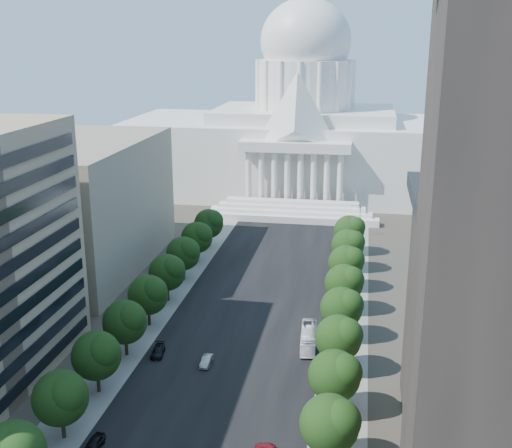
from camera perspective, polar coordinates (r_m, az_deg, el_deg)
The scene contains 30 objects.
road_asphalt at distance 136.77m, azimuth 0.21°, elevation -6.31°, with size 30.00×260.00×0.01m, color black.
sidewalk_left at distance 140.89m, azimuth -7.48°, elevation -5.76°, with size 8.00×260.00×0.02m, color gray.
sidewalk_right at distance 135.22m, azimuth 8.23°, elevation -6.77°, with size 8.00×260.00×0.02m, color gray.
capitol at distance 222.72m, azimuth 4.26°, elevation 7.92°, with size 120.00×56.00×73.00m.
office_block_left_far at distance 155.61m, azimuth -16.88°, elevation 1.63°, with size 38.00×52.00×30.00m, color gray.
tree_l_c at distance 92.51m, azimuth -16.87°, elevation -14.50°, with size 7.79×7.60×9.97m.
tree_l_d at distance 101.92m, azimuth -13.88°, elevation -11.20°, with size 7.79×7.60×9.97m.
tree_l_e at distance 111.82m, azimuth -11.46°, elevation -8.46°, with size 7.79×7.60×9.97m.
tree_l_f at distance 122.10m, azimuth -9.47°, elevation -6.16°, with size 7.79×7.60×9.97m.
tree_l_g at distance 132.67m, azimuth -7.80°, elevation -4.21°, with size 7.79×7.60×9.97m.
tree_l_h at distance 143.47m, azimuth -6.39°, elevation -2.55°, with size 7.79×7.60×9.97m.
tree_l_i at distance 154.44m, azimuth -5.18°, elevation -1.12°, with size 7.79×7.60×9.97m.
tree_l_j at distance 165.56m, azimuth -4.13°, elevation 0.11°, with size 7.79×7.60×9.97m.
tree_r_c at distance 84.25m, azimuth 6.78°, elevation -17.17°, with size 7.79×7.60×9.97m.
tree_r_d at distance 94.48m, azimuth 7.19°, elevation -13.16°, with size 7.79×7.60×9.97m.
tree_r_e at distance 105.09m, azimuth 7.51°, elevation -9.95°, with size 7.79×7.60×9.97m.
tree_r_f at distance 115.97m, azimuth 7.76°, elevation -7.33°, with size 7.79×7.60×9.97m.
tree_r_g at distance 127.05m, azimuth 7.97°, elevation -5.17°, with size 7.79×7.60×9.97m.
tree_r_h at distance 138.29m, azimuth 8.14°, elevation -3.36°, with size 7.79×7.60×9.97m.
tree_r_i at distance 149.64m, azimuth 8.29°, elevation -1.81°, with size 7.79×7.60×9.97m.
tree_r_j at distance 161.09m, azimuth 8.41°, elevation -0.49°, with size 7.79×7.60×9.97m.
streetlight_b at distance 83.90m, azimuth 7.86°, elevation -17.89°, with size 2.61×0.44×9.00m.
streetlight_c at distance 105.52m, azimuth 8.36°, elevation -10.25°, with size 2.61×0.44×9.00m.
streetlight_d at distance 128.38m, azimuth 8.67°, elevation -5.27°, with size 2.61×0.44×9.00m.
streetlight_e at distance 151.91m, azimuth 8.89°, elevation -1.81°, with size 2.61×0.44×9.00m.
streetlight_f at distance 175.84m, azimuth 9.05°, elevation 0.71°, with size 2.61×0.44×9.00m.
car_dark_a at distance 92.53m, azimuth -14.21°, elevation -18.44°, with size 1.82×4.52×1.54m, color black.
car_silver at distance 109.68m, azimuth -4.42°, elevation -12.04°, with size 1.47×4.22×1.39m, color #9A9CA2.
car_dark_b at distance 113.66m, azimuth -8.70°, elevation -11.10°, with size 2.00×4.91×1.42m, color black.
city_bus at distance 115.41m, azimuth 4.69°, elevation -10.05°, with size 2.58×11.02×3.07m, color white.
Camera 1 is at (20.62, -34.41, 52.96)m, focal length 45.00 mm.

